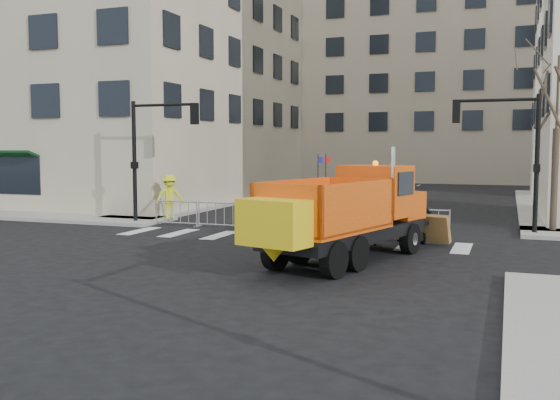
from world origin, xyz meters
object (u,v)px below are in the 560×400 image
(cop_c, at_px, (422,221))
(worker, at_px, (170,196))
(plow_truck, at_px, (344,211))
(cop_a, at_px, (370,220))
(cop_b, at_px, (393,214))
(newspaper_box, at_px, (398,216))

(cop_c, xyz_separation_m, worker, (-11.75, 2.98, 0.31))
(plow_truck, xyz_separation_m, worker, (-10.06, 7.19, -0.37))
(cop_c, bearing_deg, cop_a, -12.38)
(worker, bearing_deg, cop_b, -49.27)
(cop_c, xyz_separation_m, newspaper_box, (-1.28, 2.63, -0.14))
(cop_b, bearing_deg, plow_truck, 100.33)
(plow_truck, bearing_deg, worker, 70.45)
(plow_truck, height_order, cop_b, plow_truck)
(plow_truck, bearing_deg, newspaper_box, 12.56)
(plow_truck, height_order, cop_c, plow_truck)
(cop_a, height_order, cop_c, cop_a)
(plow_truck, height_order, worker, plow_truck)
(newspaper_box, bearing_deg, cop_c, -65.34)
(cop_b, distance_m, cop_c, 1.35)
(plow_truck, height_order, newspaper_box, plow_truck)
(plow_truck, distance_m, cop_b, 5.03)
(cop_b, xyz_separation_m, newspaper_box, (-0.16, 1.89, -0.25))
(worker, bearing_deg, newspaper_box, -39.28)
(cop_c, relative_size, newspaper_box, 1.52)
(cop_b, height_order, newspaper_box, cop_b)
(plow_truck, xyz_separation_m, cop_c, (1.69, 4.22, -0.68))
(plow_truck, relative_size, cop_a, 5.23)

